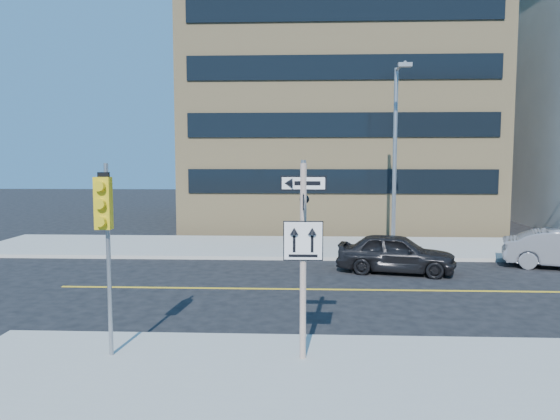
{
  "coord_description": "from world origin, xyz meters",
  "views": [
    {
      "loc": [
        0.02,
        -13.39,
        4.25
      ],
      "look_at": [
        -0.76,
        4.0,
        2.59
      ],
      "focal_mm": 35.0,
      "sensor_mm": 36.0,
      "label": 1
    }
  ],
  "objects_px": {
    "traffic_signal": "(104,219)",
    "parked_car_a": "(396,253)",
    "streetlight_a": "(396,146)",
    "sign_pole": "(303,248)"
  },
  "relations": [
    {
      "from": "traffic_signal",
      "to": "streetlight_a",
      "type": "distance_m",
      "value": 15.72
    },
    {
      "from": "sign_pole",
      "to": "traffic_signal",
      "type": "distance_m",
      "value": 4.05
    },
    {
      "from": "traffic_signal",
      "to": "parked_car_a",
      "type": "xyz_separation_m",
      "value": [
        7.42,
        9.4,
        -2.29
      ]
    },
    {
      "from": "parked_car_a",
      "to": "streetlight_a",
      "type": "height_order",
      "value": "streetlight_a"
    },
    {
      "from": "traffic_signal",
      "to": "parked_car_a",
      "type": "bearing_deg",
      "value": 51.72
    },
    {
      "from": "sign_pole",
      "to": "parked_car_a",
      "type": "distance_m",
      "value": 10.01
    },
    {
      "from": "sign_pole",
      "to": "traffic_signal",
      "type": "height_order",
      "value": "sign_pole"
    },
    {
      "from": "traffic_signal",
      "to": "streetlight_a",
      "type": "height_order",
      "value": "streetlight_a"
    },
    {
      "from": "sign_pole",
      "to": "parked_car_a",
      "type": "bearing_deg",
      "value": 69.72
    },
    {
      "from": "streetlight_a",
      "to": "parked_car_a",
      "type": "bearing_deg",
      "value": -98.21
    }
  ]
}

